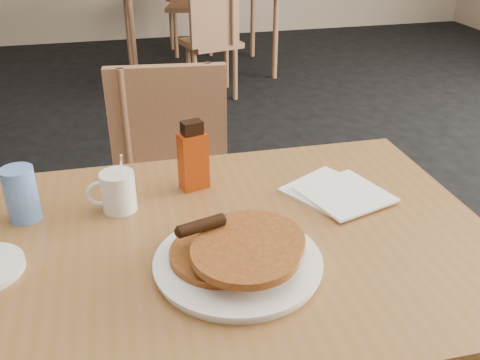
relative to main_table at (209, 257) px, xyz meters
name	(u,v)px	position (x,y,z in m)	size (l,w,h in m)	color
main_table	(209,257)	(0.00, 0.00, 0.00)	(1.22, 0.84, 0.75)	brown
chair_main_far	(175,176)	(0.02, 0.73, -0.18)	(0.44, 0.44, 0.88)	#9F6A4A
chair_neighbor_near	(213,33)	(0.59, 2.96, -0.22)	(0.46, 0.46, 0.82)	#9F6A4A
pancake_plate	(238,256)	(0.04, -0.10, 0.07)	(0.31, 0.31, 0.09)	white
coffee_mug	(117,191)	(-0.17, 0.17, 0.09)	(0.11, 0.08, 0.14)	white
syrup_bottle	(193,158)	(0.01, 0.23, 0.12)	(0.07, 0.06, 0.17)	maroon
napkin_stack	(338,192)	(0.33, 0.11, 0.05)	(0.25, 0.26, 0.01)	white
blue_tumbler	(21,194)	(-0.37, 0.17, 0.10)	(0.07, 0.07, 0.12)	#618FE3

